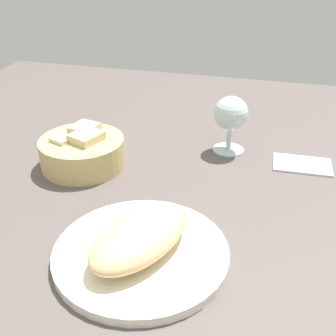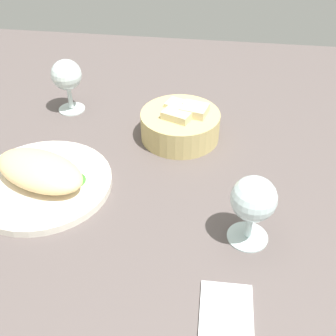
{
  "view_description": "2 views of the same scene",
  "coord_description": "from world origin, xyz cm",
  "views": [
    {
      "loc": [
        -58.88,
        -17.68,
        40.62
      ],
      "look_at": [
        5.25,
        -0.56,
        3.07
      ],
      "focal_mm": 45.88,
      "sensor_mm": 36.0,
      "label": 1
    },
    {
      "loc": [
        14.97,
        -55.64,
        49.78
      ],
      "look_at": [
        6.92,
        1.66,
        3.7
      ],
      "focal_mm": 45.3,
      "sensor_mm": 36.0,
      "label": 2
    }
  ],
  "objects": [
    {
      "name": "wine_glass_far",
      "position": [
        -18.45,
        24.45,
        8.02
      ],
      "size": [
        6.64,
        6.64,
        11.98
      ],
      "color": "silver",
      "rests_on": "ground_plane"
    },
    {
      "name": "wine_glass_near",
      "position": [
        20.98,
        -9.3,
        7.61
      ],
      "size": [
        6.88,
        6.88,
        11.67
      ],
      "color": "silver",
      "rests_on": "ground_plane"
    },
    {
      "name": "bread_basket",
      "position": [
        7.4,
        16.93,
        3.1
      ],
      "size": [
        16.04,
        16.04,
        7.28
      ],
      "color": "tan",
      "rests_on": "ground_plane"
    },
    {
      "name": "plate",
      "position": [
        -15.12,
        -2.1,
        0.7
      ],
      "size": [
        24.61,
        24.61,
        1.4
      ],
      "primitive_type": "cylinder",
      "color": "white",
      "rests_on": "ground_plane"
    },
    {
      "name": "folded_napkin",
      "position": [
        18.19,
        -24.1,
        0.4
      ],
      "size": [
        7.25,
        11.16,
        0.8
      ],
      "primitive_type": "cube",
      "rotation": [
        0.0,
        0.0,
        1.59
      ],
      "color": "white",
      "rests_on": "ground_plane"
    },
    {
      "name": "omelette",
      "position": [
        -15.12,
        -2.1,
        3.72
      ],
      "size": [
        19.88,
        15.22,
        4.63
      ],
      "primitive_type": "ellipsoid",
      "rotation": [
        0.0,
        0.0,
        -0.38
      ],
      "color": "#F4C888",
      "rests_on": "plate"
    },
    {
      "name": "ground_plane",
      "position": [
        0.0,
        0.0,
        -1.0
      ],
      "size": [
        140.0,
        140.0,
        2.0
      ],
      "primitive_type": "cube",
      "color": "#594F4D"
    },
    {
      "name": "lettuce_garnish",
      "position": [
        -9.76,
        -1.39,
        2.08
      ],
      "size": [
        4.83,
        4.83,
        1.36
      ],
      "primitive_type": "cone",
      "color": "#3E8330",
      "rests_on": "plate"
    }
  ]
}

